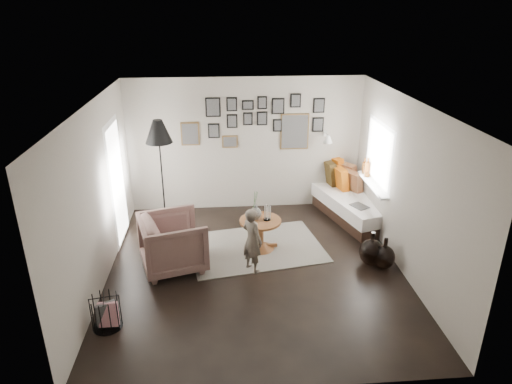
{
  "coord_description": "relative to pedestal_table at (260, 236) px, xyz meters",
  "views": [
    {
      "loc": [
        -0.49,
        -6.08,
        3.85
      ],
      "look_at": [
        0.05,
        0.5,
        1.1
      ],
      "focal_mm": 32.0,
      "sensor_mm": 36.0,
      "label": 1
    }
  ],
  "objects": [
    {
      "name": "wall_left",
      "position": [
        -2.38,
        -0.64,
        1.05
      ],
      "size": [
        0.0,
        4.8,
        4.8
      ],
      "primitive_type": "plane",
      "rotation": [
        1.57,
        0.0,
        1.57
      ],
      "color": "#ABA295",
      "rests_on": "ground"
    },
    {
      "name": "window_right",
      "position": [
        2.04,
        0.71,
        0.68
      ],
      "size": [
        0.15,
        1.32,
        1.3
      ],
      "color": "white",
      "rests_on": "wall_right"
    },
    {
      "name": "child",
      "position": [
        -0.18,
        -0.63,
        0.27
      ],
      "size": [
        0.43,
        0.45,
        1.04
      ],
      "primitive_type": "imported",
      "rotation": [
        0.0,
        0.0,
        2.26
      ],
      "color": "#685D52",
      "rests_on": "ground"
    },
    {
      "name": "pedestal_table",
      "position": [
        0.0,
        0.0,
        0.0
      ],
      "size": [
        0.69,
        0.69,
        0.54
      ],
      "rotation": [
        0.0,
        0.0,
        -0.25
      ],
      "color": "brown",
      "rests_on": "ground"
    },
    {
      "name": "ceiling",
      "position": [
        -0.13,
        -0.64,
        2.35
      ],
      "size": [
        4.8,
        4.8,
        0.0
      ],
      "primitive_type": "plane",
      "rotation": [
        3.14,
        0.0,
        0.0
      ],
      "color": "white",
      "rests_on": "wall_back"
    },
    {
      "name": "wall_right",
      "position": [
        2.12,
        -0.64,
        1.05
      ],
      "size": [
        0.0,
        4.8,
        4.8
      ],
      "primitive_type": "plane",
      "rotation": [
        1.57,
        0.0,
        -1.57
      ],
      "color": "#ABA295",
      "rests_on": "ground"
    },
    {
      "name": "rug",
      "position": [
        -0.07,
        0.04,
        -0.24
      ],
      "size": [
        2.42,
        1.88,
        0.01
      ],
      "primitive_type": "cube",
      "rotation": [
        0.0,
        0.0,
        0.17
      ],
      "color": "beige",
      "rests_on": "ground"
    },
    {
      "name": "daybed",
      "position": [
        1.87,
        1.21,
        0.07
      ],
      "size": [
        1.43,
        2.21,
        1.01
      ],
      "rotation": [
        0.0,
        0.0,
        0.29
      ],
      "color": "black",
      "rests_on": "ground"
    },
    {
      "name": "wall_back",
      "position": [
        -0.13,
        1.76,
        1.05
      ],
      "size": [
        4.5,
        0.0,
        4.5
      ],
      "primitive_type": "plane",
      "rotation": [
        1.57,
        0.0,
        0.0
      ],
      "color": "#ABA295",
      "rests_on": "ground"
    },
    {
      "name": "vase",
      "position": [
        -0.08,
        0.02,
        0.44
      ],
      "size": [
        0.2,
        0.2,
        0.49
      ],
      "color": "black",
      "rests_on": "pedestal_table"
    },
    {
      "name": "armchair",
      "position": [
        -1.39,
        -0.46,
        0.18
      ],
      "size": [
        1.17,
        1.15,
        0.86
      ],
      "primitive_type": "imported",
      "rotation": [
        0.0,
        0.0,
        1.85
      ],
      "color": "brown",
      "rests_on": "ground"
    },
    {
      "name": "magazine_basket",
      "position": [
        -2.13,
        -1.84,
        -0.03
      ],
      "size": [
        0.42,
        0.42,
        0.45
      ],
      "rotation": [
        0.0,
        0.0,
        0.19
      ],
      "color": "black",
      "rests_on": "ground"
    },
    {
      "name": "floor_lamp",
      "position": [
        -1.68,
        1.01,
        1.48
      ],
      "size": [
        0.47,
        0.47,
        2.01
      ],
      "rotation": [
        0.0,
        0.0,
        0.11
      ],
      "color": "black",
      "rests_on": "ground"
    },
    {
      "name": "candles",
      "position": [
        0.11,
        -0.0,
        0.42
      ],
      "size": [
        0.12,
        0.12,
        0.26
      ],
      "color": "black",
      "rests_on": "pedestal_table"
    },
    {
      "name": "magazine_on_daybed",
      "position": [
        1.84,
        0.56,
        0.22
      ],
      "size": [
        0.34,
        0.38,
        0.02
      ],
      "primitive_type": "cube",
      "rotation": [
        0.0,
        0.0,
        0.47
      ],
      "color": "black",
      "rests_on": "daybed"
    },
    {
      "name": "wall_front",
      "position": [
        -0.13,
        -3.04,
        1.05
      ],
      "size": [
        4.5,
        0.0,
        4.5
      ],
      "primitive_type": "plane",
      "rotation": [
        -1.57,
        0.0,
        0.0
      ],
      "color": "#ABA295",
      "rests_on": "ground"
    },
    {
      "name": "demijohn_small",
      "position": [
        1.87,
        -0.75,
        -0.06
      ],
      "size": [
        0.33,
        0.33,
        0.52
      ],
      "color": "black",
      "rests_on": "ground"
    },
    {
      "name": "gallery_wall",
      "position": [
        0.15,
        1.75,
        1.49
      ],
      "size": [
        2.74,
        0.03,
        1.08
      ],
      "color": "brown",
      "rests_on": "wall_back"
    },
    {
      "name": "wall_sconce",
      "position": [
        1.42,
        1.5,
        1.21
      ],
      "size": [
        0.18,
        0.36,
        0.16
      ],
      "color": "white",
      "rests_on": "wall_back"
    },
    {
      "name": "armchair_cushion",
      "position": [
        -1.36,
        -0.41,
        0.23
      ],
      "size": [
        0.48,
        0.49,
        0.18
      ],
      "primitive_type": "cube",
      "rotation": [
        -0.21,
        0.0,
        0.25
      ],
      "color": "white",
      "rests_on": "armchair"
    },
    {
      "name": "door_left",
      "position": [
        -2.37,
        0.56,
        0.8
      ],
      "size": [
        0.0,
        2.14,
        2.14
      ],
      "color": "white",
      "rests_on": "wall_left"
    },
    {
      "name": "ground",
      "position": [
        -0.13,
        -0.64,
        -0.25
      ],
      "size": [
        4.8,
        4.8,
        0.0
      ],
      "primitive_type": "plane",
      "color": "black",
      "rests_on": "ground"
    },
    {
      "name": "demijohn_large",
      "position": [
        1.7,
        -0.63,
        -0.03
      ],
      "size": [
        0.38,
        0.38,
        0.57
      ],
      "color": "black",
      "rests_on": "ground"
    }
  ]
}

